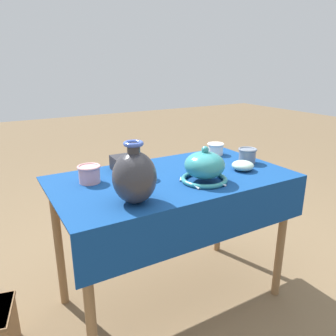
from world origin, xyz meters
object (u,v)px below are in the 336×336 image
vase_tall_bulbous (135,177)px  vase_dome_bell (204,168)px  cup_wide_slate (247,155)px  bowl_shallow_celadon (243,166)px  mosaic_tile_box (124,164)px  cup_wide_porcelain (141,170)px  cup_wide_rose (89,173)px  cup_wide_ivory (216,148)px

vase_tall_bulbous → vase_dome_bell: bearing=8.7°
cup_wide_slate → bowl_shallow_celadon: (-0.12, -0.09, -0.02)m
vase_dome_bell → cup_wide_slate: vase_dome_bell is taller
vase_dome_bell → mosaic_tile_box: vase_dome_bell is taller
cup_wide_porcelain → cup_wide_rose: cup_wide_rose is taller
vase_dome_bell → mosaic_tile_box: size_ratio=1.59×
cup_wide_ivory → cup_wide_rose: bearing=-173.3°
vase_dome_bell → cup_wide_slate: 0.42m
cup_wide_porcelain → cup_wide_rose: 0.25m
vase_tall_bulbous → vase_dome_bell: size_ratio=1.10×
vase_tall_bulbous → cup_wide_rose: 0.35m
mosaic_tile_box → cup_wide_ivory: size_ratio=1.40×
vase_tall_bulbous → bowl_shallow_celadon: (0.68, 0.10, -0.09)m
vase_tall_bulbous → cup_wide_slate: vase_tall_bulbous is taller
mosaic_tile_box → cup_wide_porcelain: bearing=-79.3°
cup_wide_slate → cup_wide_porcelain: 0.65m
cup_wide_ivory → cup_wide_porcelain: 0.62m
cup_wide_porcelain → bowl_shallow_celadon: size_ratio=0.84×
cup_wide_slate → bowl_shallow_celadon: size_ratio=0.91×
vase_dome_bell → cup_wide_ivory: size_ratio=2.23×
cup_wide_porcelain → mosaic_tile_box: bearing=98.6°
vase_tall_bulbous → cup_wide_porcelain: bearing=59.2°
mosaic_tile_box → cup_wide_ivory: (0.62, 0.01, 0.00)m
vase_tall_bulbous → mosaic_tile_box: (0.13, 0.41, -0.07)m
mosaic_tile_box → cup_wide_porcelain: (0.02, -0.16, 0.01)m
cup_wide_ivory → cup_wide_slate: bearing=-79.3°
vase_dome_bell → cup_wide_rose: size_ratio=2.10×
vase_tall_bulbous → cup_wide_porcelain: (0.15, 0.25, -0.07)m
cup_wide_ivory → cup_wide_slate: 0.24m
cup_wide_ivory → cup_wide_rose: cup_wide_rose is taller
cup_wide_rose → cup_wide_ivory: bearing=6.7°
mosaic_tile_box → bowl_shallow_celadon: bearing=-27.9°
cup_wide_porcelain → cup_wide_ivory: bearing=15.9°
bowl_shallow_celadon → cup_wide_rose: bearing=163.4°
cup_wide_ivory → cup_wide_slate: (0.04, -0.24, 0.01)m
vase_tall_bulbous → mosaic_tile_box: 0.44m
vase_tall_bulbous → bowl_shallow_celadon: vase_tall_bulbous is taller
vase_dome_bell → cup_wide_ivory: (0.36, 0.37, -0.03)m
cup_wide_porcelain → vase_dome_bell: bearing=-38.6°
vase_dome_bell → cup_wide_porcelain: bearing=141.4°
mosaic_tile_box → cup_wide_ivory: 0.62m
vase_dome_bell → cup_wide_ivory: 0.51m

